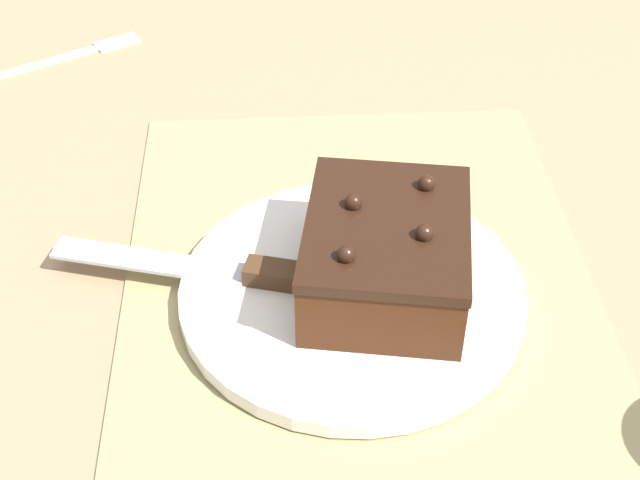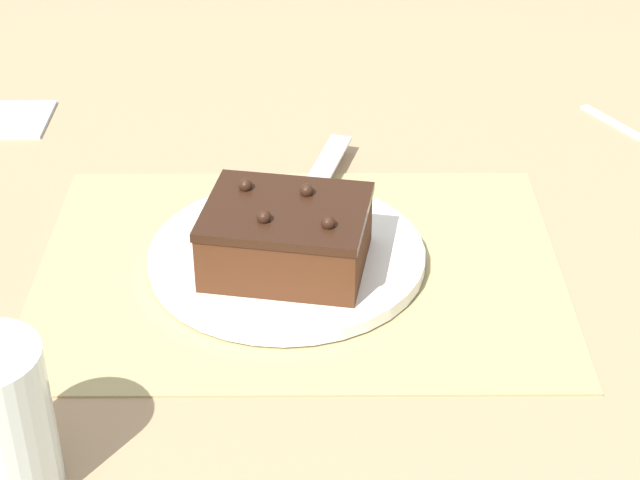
# 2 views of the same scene
# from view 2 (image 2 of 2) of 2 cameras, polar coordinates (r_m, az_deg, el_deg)

# --- Properties ---
(ground_plane) EXTENTS (3.00, 3.00, 0.00)m
(ground_plane) POSITION_cam_2_polar(r_m,az_deg,el_deg) (0.94, -1.10, -1.58)
(ground_plane) COLOR #9E7F5B
(placemat_woven) EXTENTS (0.46, 0.34, 0.00)m
(placemat_woven) POSITION_cam_2_polar(r_m,az_deg,el_deg) (0.94, -1.10, -1.48)
(placemat_woven) COLOR tan
(placemat_woven) RESTS_ON ground_plane
(cake_plate) EXTENTS (0.24, 0.24, 0.01)m
(cake_plate) POSITION_cam_2_polar(r_m,az_deg,el_deg) (0.94, -1.78, -0.86)
(cake_plate) COLOR white
(cake_plate) RESTS_ON placemat_woven
(chocolate_cake) EXTENTS (0.15, 0.13, 0.07)m
(chocolate_cake) POSITION_cam_2_polar(r_m,az_deg,el_deg) (0.91, -1.81, 0.22)
(chocolate_cake) COLOR #472614
(chocolate_cake) RESTS_ON cake_plate
(serving_knife) EXTENTS (0.08, 0.21, 0.01)m
(serving_knife) POSITION_cam_2_polar(r_m,az_deg,el_deg) (1.00, -0.87, 2.09)
(serving_knife) COLOR #472D19
(serving_knife) RESTS_ON cake_plate
(dessert_fork) EXTENTS (0.09, 0.14, 0.01)m
(dessert_fork) POSITION_cam_2_polar(r_m,az_deg,el_deg) (1.21, 16.67, 5.33)
(dessert_fork) COLOR #B7BABF
(dessert_fork) RESTS_ON ground_plane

